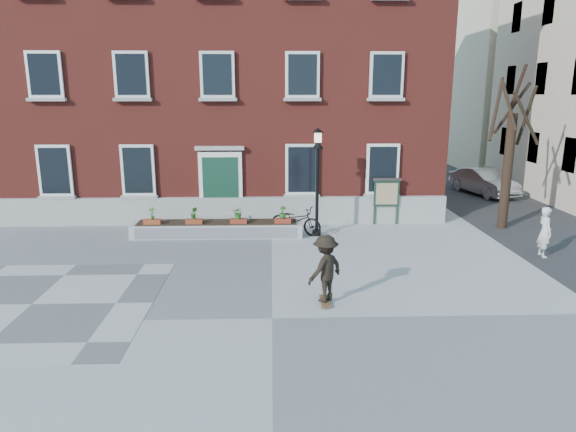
{
  "coord_description": "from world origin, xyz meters",
  "views": [
    {
      "loc": [
        0.02,
        -11.11,
        5.15
      ],
      "look_at": [
        0.5,
        4.0,
        1.5
      ],
      "focal_mm": 32.0,
      "sensor_mm": 36.0,
      "label": 1
    }
  ],
  "objects_px": {
    "bystander": "(545,232)",
    "lamp_post": "(317,167)",
    "notice_board": "(387,193)",
    "bicycle": "(296,220)",
    "parked_car": "(484,182)",
    "skateboarder": "(325,269)"
  },
  "relations": [
    {
      "from": "parked_car",
      "to": "skateboarder",
      "type": "bearing_deg",
      "value": -140.31
    },
    {
      "from": "bicycle",
      "to": "lamp_post",
      "type": "bearing_deg",
      "value": -77.02
    },
    {
      "from": "bystander",
      "to": "lamp_post",
      "type": "height_order",
      "value": "lamp_post"
    },
    {
      "from": "bystander",
      "to": "skateboarder",
      "type": "xyz_separation_m",
      "value": [
        -7.4,
        -3.55,
        0.1
      ]
    },
    {
      "from": "lamp_post",
      "to": "skateboarder",
      "type": "bearing_deg",
      "value": -93.08
    },
    {
      "from": "bicycle",
      "to": "notice_board",
      "type": "height_order",
      "value": "notice_board"
    },
    {
      "from": "bystander",
      "to": "lamp_post",
      "type": "xyz_separation_m",
      "value": [
        -7.06,
        2.76,
        1.72
      ]
    },
    {
      "from": "lamp_post",
      "to": "notice_board",
      "type": "bearing_deg",
      "value": 28.07
    },
    {
      "from": "bystander",
      "to": "notice_board",
      "type": "distance_m",
      "value": 6.0
    },
    {
      "from": "bicycle",
      "to": "lamp_post",
      "type": "relative_size",
      "value": 0.51
    },
    {
      "from": "bystander",
      "to": "lamp_post",
      "type": "distance_m",
      "value": 7.77
    },
    {
      "from": "skateboarder",
      "to": "parked_car",
      "type": "bearing_deg",
      "value": 55.08
    },
    {
      "from": "bicycle",
      "to": "parked_car",
      "type": "xyz_separation_m",
      "value": [
        10.04,
        7.28,
        0.15
      ]
    },
    {
      "from": "bystander",
      "to": "notice_board",
      "type": "relative_size",
      "value": 0.87
    },
    {
      "from": "bicycle",
      "to": "skateboarder",
      "type": "height_order",
      "value": "skateboarder"
    },
    {
      "from": "bystander",
      "to": "notice_board",
      "type": "height_order",
      "value": "notice_board"
    },
    {
      "from": "bicycle",
      "to": "bystander",
      "type": "bearing_deg",
      "value": -84.04
    },
    {
      "from": "lamp_post",
      "to": "parked_car",
      "type": "bearing_deg",
      "value": 38.83
    },
    {
      "from": "notice_board",
      "to": "parked_car",
      "type": "bearing_deg",
      "value": 42.87
    },
    {
      "from": "parked_car",
      "to": "lamp_post",
      "type": "xyz_separation_m",
      "value": [
        -9.27,
        -7.46,
        1.86
      ]
    },
    {
      "from": "bicycle",
      "to": "parked_car",
      "type": "distance_m",
      "value": 12.4
    },
    {
      "from": "skateboarder",
      "to": "bystander",
      "type": "bearing_deg",
      "value": 25.63
    }
  ]
}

